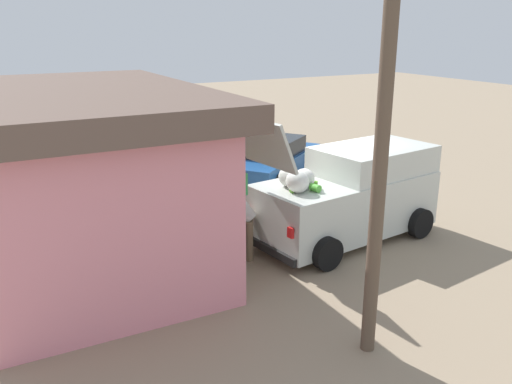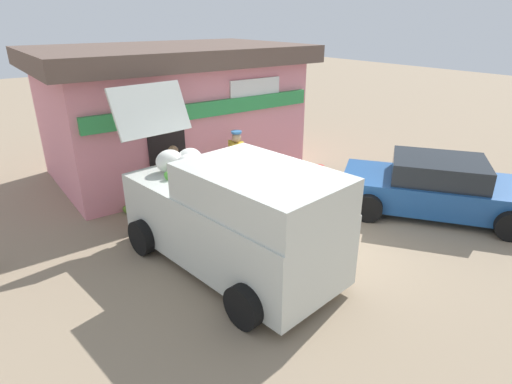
% 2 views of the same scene
% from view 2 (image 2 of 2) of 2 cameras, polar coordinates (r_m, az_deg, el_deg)
% --- Properties ---
extents(ground_plane, '(60.00, 60.00, 0.00)m').
position_cam_2_polar(ground_plane, '(8.17, 4.19, -7.43)').
color(ground_plane, gray).
extents(storefront_bar, '(6.95, 4.59, 3.41)m').
position_cam_2_polar(storefront_bar, '(12.01, -11.25, 11.09)').
color(storefront_bar, pink).
rests_on(storefront_bar, ground_plane).
extents(delivery_van, '(2.52, 4.71, 2.91)m').
position_cam_2_polar(delivery_van, '(7.11, -3.13, -3.23)').
color(delivery_van, silver).
rests_on(delivery_van, ground_plane).
extents(parked_sedan, '(3.79, 4.30, 1.26)m').
position_cam_2_polar(parked_sedan, '(10.15, 23.26, 0.61)').
color(parked_sedan, '#1E4C8C').
rests_on(parked_sedan, ground_plane).
extents(vendor_standing, '(0.38, 0.57, 1.67)m').
position_cam_2_polar(vendor_standing, '(9.96, -2.62, 4.32)').
color(vendor_standing, navy).
rests_on(vendor_standing, ground_plane).
extents(customer_bending, '(0.64, 0.71, 1.51)m').
position_cam_2_polar(customer_bending, '(9.29, -11.01, 2.17)').
color(customer_bending, '#726047').
rests_on(customer_bending, ground_plane).
extents(unloaded_banana_pile, '(0.76, 0.77, 0.48)m').
position_cam_2_polar(unloaded_banana_pile, '(9.95, -15.73, -1.06)').
color(unloaded_banana_pile, silver).
rests_on(unloaded_banana_pile, ground_plane).
extents(paint_bucket, '(0.30, 0.30, 0.41)m').
position_cam_2_polar(paint_bucket, '(11.45, 8.50, 2.61)').
color(paint_bucket, '#BF3F33').
rests_on(paint_bucket, ground_plane).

